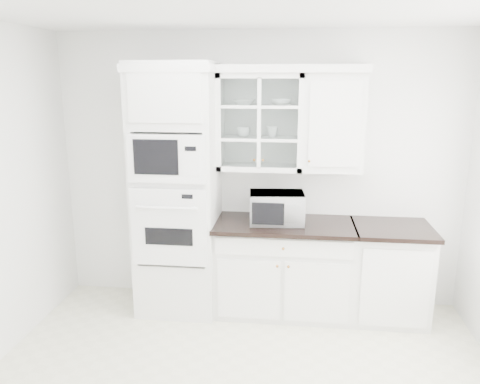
# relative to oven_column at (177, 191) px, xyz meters

# --- Properties ---
(room_shell) EXTENTS (4.00, 3.50, 2.70)m
(room_shell) POSITION_rel_oven_column_xyz_m (0.75, -0.99, 0.58)
(room_shell) COLOR white
(room_shell) RESTS_ON ground
(oven_column) EXTENTS (0.76, 0.68, 2.40)m
(oven_column) POSITION_rel_oven_column_xyz_m (0.00, 0.00, 0.00)
(oven_column) COLOR white
(oven_column) RESTS_ON ground
(base_cabinet_run) EXTENTS (1.32, 0.67, 0.92)m
(base_cabinet_run) POSITION_rel_oven_column_xyz_m (1.03, 0.03, -0.74)
(base_cabinet_run) COLOR white
(base_cabinet_run) RESTS_ON ground
(extra_base_cabinet) EXTENTS (0.72, 0.67, 0.92)m
(extra_base_cabinet) POSITION_rel_oven_column_xyz_m (2.03, 0.03, -0.74)
(extra_base_cabinet) COLOR white
(extra_base_cabinet) RESTS_ON ground
(upper_cabinet_glass) EXTENTS (0.80, 0.33, 0.90)m
(upper_cabinet_glass) POSITION_rel_oven_column_xyz_m (0.78, 0.17, 0.65)
(upper_cabinet_glass) COLOR white
(upper_cabinet_glass) RESTS_ON room_shell
(upper_cabinet_solid) EXTENTS (0.55, 0.33, 0.90)m
(upper_cabinet_solid) POSITION_rel_oven_column_xyz_m (1.46, 0.17, 0.65)
(upper_cabinet_solid) COLOR white
(upper_cabinet_solid) RESTS_ON room_shell
(crown_molding) EXTENTS (2.14, 0.38, 0.07)m
(crown_molding) POSITION_rel_oven_column_xyz_m (0.68, 0.14, 1.14)
(crown_molding) COLOR white
(crown_molding) RESTS_ON room_shell
(countertop_microwave) EXTENTS (0.54, 0.46, 0.29)m
(countertop_microwave) POSITION_rel_oven_column_xyz_m (0.95, 0.02, -0.13)
(countertop_microwave) COLOR white
(countertop_microwave) RESTS_ON base_cabinet_run
(bowl_a) EXTENTS (0.22, 0.22, 0.05)m
(bowl_a) POSITION_rel_oven_column_xyz_m (0.63, 0.15, 0.84)
(bowl_a) COLOR white
(bowl_a) RESTS_ON upper_cabinet_glass
(bowl_b) EXTENTS (0.22, 0.22, 0.06)m
(bowl_b) POSITION_rel_oven_column_xyz_m (0.97, 0.15, 0.84)
(bowl_b) COLOR white
(bowl_b) RESTS_ON upper_cabinet_glass
(cup_a) EXTENTS (0.14, 0.14, 0.10)m
(cup_a) POSITION_rel_oven_column_xyz_m (0.62, 0.16, 0.56)
(cup_a) COLOR white
(cup_a) RESTS_ON upper_cabinet_glass
(cup_b) EXTENTS (0.13, 0.13, 0.10)m
(cup_b) POSITION_rel_oven_column_xyz_m (0.89, 0.18, 0.56)
(cup_b) COLOR white
(cup_b) RESTS_ON upper_cabinet_glass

